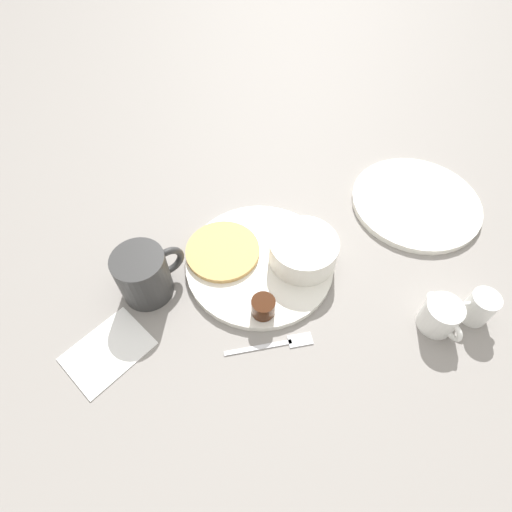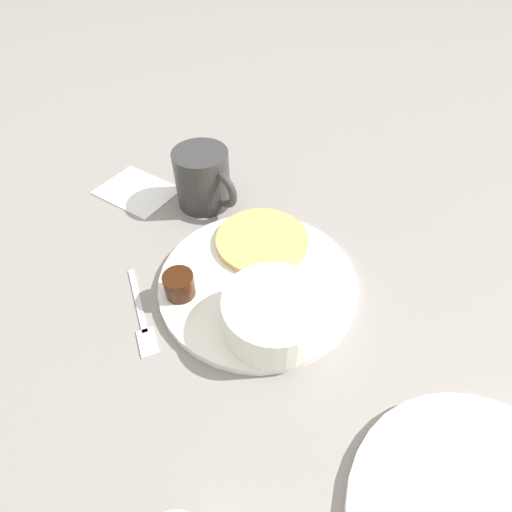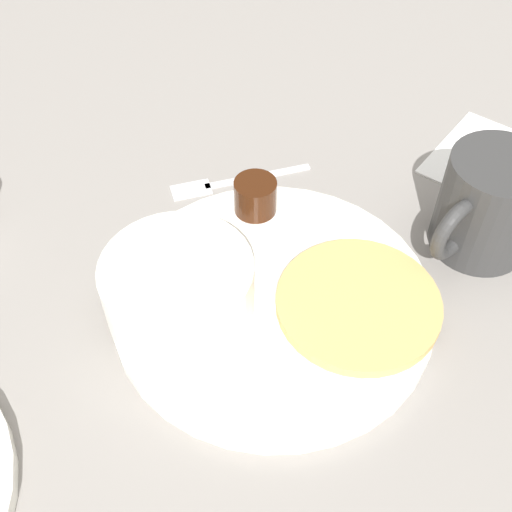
{
  "view_description": "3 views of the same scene",
  "coord_description": "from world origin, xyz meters",
  "px_view_note": "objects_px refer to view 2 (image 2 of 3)",
  "views": [
    {
      "loc": [
        0.34,
        0.2,
        0.57
      ],
      "look_at": [
        0.02,
        0.0,
        0.05
      ],
      "focal_mm": 28.0,
      "sensor_mm": 36.0,
      "label": 1
    },
    {
      "loc": [
        -0.12,
        0.31,
        0.4
      ],
      "look_at": [
        0.01,
        -0.01,
        0.05
      ],
      "focal_mm": 28.0,
      "sensor_mm": 36.0,
      "label": 2
    },
    {
      "loc": [
        -0.28,
        -0.13,
        0.41
      ],
      "look_at": [
        0.0,
        0.02,
        0.05
      ],
      "focal_mm": 45.0,
      "sensor_mm": 36.0,
      "label": 3
    }
  ],
  "objects_px": {
    "bowl": "(273,313)",
    "fork": "(142,320)",
    "coffee_mug": "(204,179)",
    "plate": "(258,282)"
  },
  "relations": [
    {
      "from": "bowl",
      "to": "fork",
      "type": "xyz_separation_m",
      "value": [
        0.15,
        0.04,
        -0.04
      ]
    },
    {
      "from": "bowl",
      "to": "coffee_mug",
      "type": "relative_size",
      "value": 1.03
    },
    {
      "from": "plate",
      "to": "fork",
      "type": "relative_size",
      "value": 2.33
    },
    {
      "from": "bowl",
      "to": "coffee_mug",
      "type": "distance_m",
      "value": 0.26
    },
    {
      "from": "plate",
      "to": "coffee_mug",
      "type": "relative_size",
      "value": 2.28
    },
    {
      "from": "plate",
      "to": "bowl",
      "type": "height_order",
      "value": "bowl"
    },
    {
      "from": "fork",
      "to": "coffee_mug",
      "type": "bearing_deg",
      "value": -82.8
    },
    {
      "from": "bowl",
      "to": "plate",
      "type": "bearing_deg",
      "value": -55.26
    },
    {
      "from": "plate",
      "to": "bowl",
      "type": "bearing_deg",
      "value": 124.74
    },
    {
      "from": "bowl",
      "to": "fork",
      "type": "bearing_deg",
      "value": 15.9
    }
  ]
}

